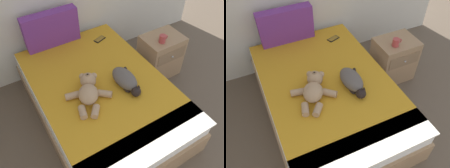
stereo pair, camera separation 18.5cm
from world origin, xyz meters
TOP-DOWN VIEW (x-y plane):
  - bed at (1.49, 3.23)m, footprint 1.31×1.95m
  - patterned_cushion at (1.34, 4.12)m, footprint 0.65×0.13m
  - cat at (1.69, 3.08)m, footprint 0.25×0.43m
  - teddy_bear at (1.30, 3.14)m, footprint 0.43×0.52m
  - cell_phone at (1.85, 3.90)m, footprint 0.16×0.12m
  - nightstand at (2.49, 3.44)m, footprint 0.49×0.41m
  - mug at (2.41, 3.38)m, footprint 0.12×0.08m

SIDE VIEW (x-z plane):
  - bed at x=1.49m, z-range 0.00..0.49m
  - nightstand at x=2.49m, z-range 0.00..0.57m
  - cell_phone at x=1.85m, z-range 0.49..0.50m
  - cat at x=1.69m, z-range 0.49..0.64m
  - teddy_bear at x=1.30m, z-range 0.48..0.65m
  - mug at x=2.41m, z-range 0.57..0.66m
  - patterned_cushion at x=1.34m, z-range 0.49..0.91m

